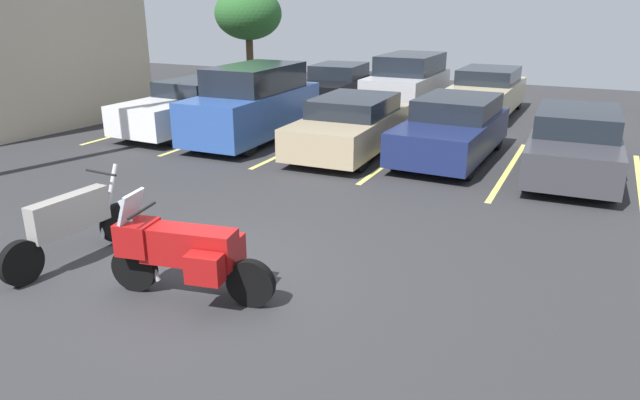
% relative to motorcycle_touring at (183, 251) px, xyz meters
% --- Properties ---
extents(ground, '(44.00, 44.00, 0.10)m').
position_rel_motorcycle_touring_xyz_m(ground, '(-0.24, 0.62, -0.69)').
color(ground, '#2D2D30').
extents(motorcycle_touring, '(2.23, 0.97, 1.38)m').
position_rel_motorcycle_touring_xyz_m(motorcycle_touring, '(0.00, 0.00, 0.00)').
color(motorcycle_touring, black).
rests_on(motorcycle_touring, ground).
extents(motorcycle_second, '(0.62, 2.30, 1.27)m').
position_rel_motorcycle_touring_xyz_m(motorcycle_second, '(-2.15, 0.18, -0.05)').
color(motorcycle_second, black).
rests_on(motorcycle_second, ground).
extents(parking_stripes, '(13.35, 5.17, 0.01)m').
position_rel_motorcycle_touring_xyz_m(parking_stripes, '(-1.14, 7.99, -0.64)').
color(parking_stripes, '#EAE066').
rests_on(parking_stripes, ground).
extents(car_white, '(1.94, 4.92, 1.45)m').
position_rel_motorcycle_touring_xyz_m(car_white, '(-6.19, 8.20, 0.08)').
color(car_white, white).
rests_on(car_white, ground).
extents(car_blue, '(1.92, 4.82, 1.99)m').
position_rel_motorcycle_touring_xyz_m(car_blue, '(-3.95, 8.01, 0.33)').
color(car_blue, '#2D519E').
rests_on(car_blue, ground).
extents(car_tan, '(2.01, 4.60, 1.38)m').
position_rel_motorcycle_touring_xyz_m(car_tan, '(-1.02, 7.88, 0.04)').
color(car_tan, tan).
rests_on(car_tan, ground).
extents(car_navy, '(1.98, 4.47, 1.44)m').
position_rel_motorcycle_touring_xyz_m(car_navy, '(1.39, 8.39, 0.07)').
color(car_navy, navy).
rests_on(car_navy, ground).
extents(car_charcoal, '(1.96, 4.77, 1.41)m').
position_rel_motorcycle_touring_xyz_m(car_charcoal, '(4.11, 8.23, 0.05)').
color(car_charcoal, '#38383D').
rests_on(car_charcoal, ground).
extents(car_far_black, '(2.21, 5.01, 1.43)m').
position_rel_motorcycle_touring_xyz_m(car_far_black, '(-4.24, 14.19, 0.05)').
color(car_far_black, black).
rests_on(car_far_black, ground).
extents(car_far_silver, '(1.93, 4.38, 1.88)m').
position_rel_motorcycle_touring_xyz_m(car_far_silver, '(-1.59, 14.24, 0.29)').
color(car_far_silver, '#B7B7BC').
rests_on(car_far_silver, ground).
extents(car_far_champagne, '(1.92, 4.75, 1.51)m').
position_rel_motorcycle_touring_xyz_m(car_far_champagne, '(1.06, 14.43, 0.11)').
color(car_far_champagne, '#C1B289').
rests_on(car_far_champagne, ground).
extents(tree_center, '(3.37, 3.37, 4.27)m').
position_rel_motorcycle_touring_xyz_m(tree_center, '(-12.08, 20.60, 2.33)').
color(tree_center, '#4C3823').
rests_on(tree_center, ground).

